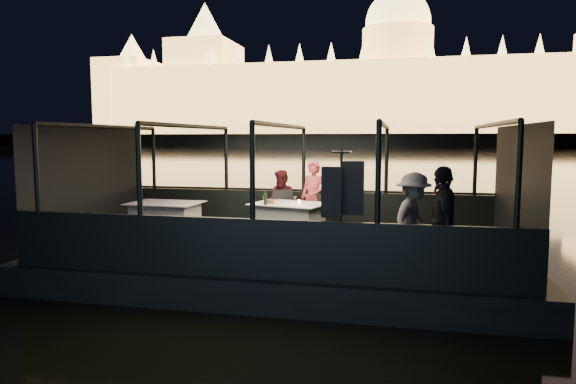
% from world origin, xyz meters
% --- Properties ---
extents(river_water, '(500.00, 500.00, 0.00)m').
position_xyz_m(river_water, '(0.00, 80.00, 0.00)').
color(river_water, black).
rests_on(river_water, ground).
extents(boat_hull, '(8.60, 4.40, 1.00)m').
position_xyz_m(boat_hull, '(0.00, 0.00, 0.00)').
color(boat_hull, black).
rests_on(boat_hull, river_water).
extents(boat_deck, '(8.00, 4.00, 0.04)m').
position_xyz_m(boat_deck, '(0.00, 0.00, 0.48)').
color(boat_deck, black).
rests_on(boat_deck, boat_hull).
extents(gunwale_port, '(8.00, 0.08, 0.90)m').
position_xyz_m(gunwale_port, '(0.00, 2.00, 0.95)').
color(gunwale_port, black).
rests_on(gunwale_port, boat_deck).
extents(gunwale_starboard, '(8.00, 0.08, 0.90)m').
position_xyz_m(gunwale_starboard, '(0.00, -2.00, 0.95)').
color(gunwale_starboard, black).
rests_on(gunwale_starboard, boat_deck).
extents(cabin_glass_port, '(8.00, 0.02, 1.40)m').
position_xyz_m(cabin_glass_port, '(0.00, 2.00, 2.10)').
color(cabin_glass_port, '#99B2B2').
rests_on(cabin_glass_port, gunwale_port).
extents(cabin_glass_starboard, '(8.00, 0.02, 1.40)m').
position_xyz_m(cabin_glass_starboard, '(0.00, -2.00, 2.10)').
color(cabin_glass_starboard, '#99B2B2').
rests_on(cabin_glass_starboard, gunwale_starboard).
extents(cabin_roof_glass, '(8.00, 4.00, 0.02)m').
position_xyz_m(cabin_roof_glass, '(0.00, 0.00, 2.80)').
color(cabin_roof_glass, '#99B2B2').
rests_on(cabin_roof_glass, boat_deck).
extents(end_wall_fore, '(0.02, 4.00, 2.30)m').
position_xyz_m(end_wall_fore, '(-4.00, 0.00, 1.65)').
color(end_wall_fore, black).
rests_on(end_wall_fore, boat_deck).
extents(end_wall_aft, '(0.02, 4.00, 2.30)m').
position_xyz_m(end_wall_aft, '(4.00, 0.00, 1.65)').
color(end_wall_aft, black).
rests_on(end_wall_aft, boat_deck).
extents(canopy_ribs, '(8.00, 4.00, 2.30)m').
position_xyz_m(canopy_ribs, '(0.00, 0.00, 1.65)').
color(canopy_ribs, black).
rests_on(canopy_ribs, boat_deck).
extents(embankment, '(400.00, 140.00, 6.00)m').
position_xyz_m(embankment, '(0.00, 210.00, 1.00)').
color(embankment, '#423D33').
rests_on(embankment, ground).
extents(parliament_building, '(220.00, 32.00, 60.00)m').
position_xyz_m(parliament_building, '(0.00, 175.00, 29.00)').
color(parliament_building, '#F2D18C').
rests_on(parliament_building, embankment).
extents(dining_table_central, '(1.67, 1.38, 0.77)m').
position_xyz_m(dining_table_central, '(-0.09, 0.93, 0.89)').
color(dining_table_central, white).
rests_on(dining_table_central, boat_deck).
extents(dining_table_aft, '(1.46, 1.07, 0.76)m').
position_xyz_m(dining_table_aft, '(-2.64, 0.58, 0.89)').
color(dining_table_aft, white).
rests_on(dining_table_aft, boat_deck).
extents(chair_port_left, '(0.58, 0.58, 0.96)m').
position_xyz_m(chair_port_left, '(-0.38, 1.38, 0.95)').
color(chair_port_left, black).
rests_on(chair_port_left, boat_deck).
extents(chair_port_right, '(0.55, 0.55, 0.90)m').
position_xyz_m(chair_port_right, '(0.41, 1.38, 0.95)').
color(chair_port_right, black).
rests_on(chair_port_right, boat_deck).
extents(coat_stand, '(0.58, 0.48, 1.93)m').
position_xyz_m(coat_stand, '(1.24, -1.57, 1.40)').
color(coat_stand, black).
rests_on(coat_stand, boat_deck).
extents(person_woman_coral, '(0.66, 0.52, 1.60)m').
position_xyz_m(person_woman_coral, '(0.28, 1.65, 1.25)').
color(person_woman_coral, '#CC4A4D').
rests_on(person_woman_coral, boat_deck).
extents(person_man_maroon, '(0.80, 0.71, 1.39)m').
position_xyz_m(person_man_maroon, '(-0.40, 1.65, 1.25)').
color(person_man_maroon, '#451318').
rests_on(person_man_maroon, boat_deck).
extents(passenger_stripe, '(0.93, 1.15, 1.55)m').
position_xyz_m(passenger_stripe, '(2.31, -0.89, 1.35)').
color(passenger_stripe, silver).
rests_on(passenger_stripe, boat_deck).
extents(passenger_dark, '(0.49, 1.02, 1.68)m').
position_xyz_m(passenger_dark, '(2.71, -1.47, 1.35)').
color(passenger_dark, black).
rests_on(passenger_dark, boat_deck).
extents(wine_bottle, '(0.07, 0.07, 0.28)m').
position_xyz_m(wine_bottle, '(-0.49, 0.57, 1.42)').
color(wine_bottle, '#153A1A').
rests_on(wine_bottle, dining_table_central).
extents(bread_basket, '(0.25, 0.25, 0.08)m').
position_xyz_m(bread_basket, '(-0.49, 0.82, 1.31)').
color(bread_basket, brown).
rests_on(bread_basket, dining_table_central).
extents(amber_candle, '(0.08, 0.08, 0.09)m').
position_xyz_m(amber_candle, '(0.14, 0.79, 1.31)').
color(amber_candle, gold).
rests_on(amber_candle, dining_table_central).
extents(plate_near, '(0.32, 0.32, 0.02)m').
position_xyz_m(plate_near, '(0.40, 0.70, 1.27)').
color(plate_near, silver).
rests_on(plate_near, dining_table_central).
extents(plate_far, '(0.31, 0.31, 0.02)m').
position_xyz_m(plate_far, '(-0.29, 0.95, 1.27)').
color(plate_far, white).
rests_on(plate_far, dining_table_central).
extents(wine_glass_white, '(0.08, 0.08, 0.17)m').
position_xyz_m(wine_glass_white, '(-0.52, 0.57, 1.36)').
color(wine_glass_white, silver).
rests_on(wine_glass_white, dining_table_central).
extents(wine_glass_red, '(0.07, 0.07, 0.18)m').
position_xyz_m(wine_glass_red, '(0.26, 0.92, 1.36)').
color(wine_glass_red, silver).
rests_on(wine_glass_red, dining_table_central).
extents(wine_glass_empty, '(0.08, 0.08, 0.17)m').
position_xyz_m(wine_glass_empty, '(0.09, 0.62, 1.36)').
color(wine_glass_empty, white).
rests_on(wine_glass_empty, dining_table_central).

